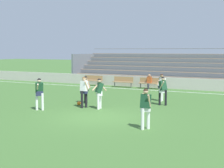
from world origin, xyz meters
TOP-DOWN VIEW (x-y plane):
  - ground_plane at (0.00, 0.00)m, footprint 160.00×160.00m
  - field_line_sideline at (0.00, 11.14)m, footprint 44.00×0.12m
  - sideline_wall at (0.00, 12.84)m, footprint 48.00×0.16m
  - bleacher_stand at (-1.45, 16.21)m, footprint 18.86×4.72m
  - bench_near_wall_gap at (-1.87, 12.10)m, footprint 1.80×0.40m
  - bench_far_right at (-4.29, 12.10)m, footprint 1.80×0.40m
  - bench_far_left at (-7.28, 12.10)m, footprint 1.80×0.40m
  - spectator_seated at (-1.87, 11.98)m, footprint 0.36×0.42m
  - player_white_overlapping at (-2.63, 3.23)m, footprint 0.45×0.45m
  - player_white_deep_cover at (-1.91, 1.88)m, footprint 0.51×0.41m
  - player_dark_on_ball at (-3.62, 0.18)m, footprint 0.47×0.74m
  - player_dark_challenging at (1.71, 4.65)m, footprint 0.53×0.69m
  - player_dark_dropping_back at (-0.98, 1.94)m, footprint 0.71×0.55m
  - player_white_wide_right at (1.15, 6.09)m, footprint 0.62×0.53m
  - player_dark_pressing_high at (2.91, -1.22)m, footprint 0.44×0.43m
  - soccer_ball at (-2.62, 2.45)m, footprint 0.22×0.22m

SIDE VIEW (x-z plane):
  - ground_plane at x=0.00m, z-range 0.00..0.00m
  - field_line_sideline at x=0.00m, z-range 0.00..0.01m
  - soccer_ball at x=-2.62m, z-range 0.00..0.22m
  - sideline_wall at x=0.00m, z-range 0.00..0.93m
  - bench_near_wall_gap at x=-1.87m, z-range 0.10..1.00m
  - bench_far_right at x=-4.29m, z-range 0.10..1.00m
  - bench_far_left at x=-7.28m, z-range 0.10..1.00m
  - spectator_seated at x=-1.87m, z-range 0.10..1.31m
  - player_white_overlapping at x=-2.63m, z-range 0.15..1.79m
  - player_dark_pressing_high at x=2.91m, z-range 0.16..1.81m
  - player_dark_challenging at x=1.71m, z-range 0.16..1.81m
  - player_dark_dropping_back at x=-0.98m, z-range 0.16..1.82m
  - player_dark_on_ball at x=-3.62m, z-range 0.17..1.87m
  - player_white_wide_right at x=1.15m, z-range 0.17..1.89m
  - player_white_deep_cover at x=-1.91m, z-range 0.17..1.89m
  - bleacher_stand at x=-1.45m, z-range -0.21..3.17m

